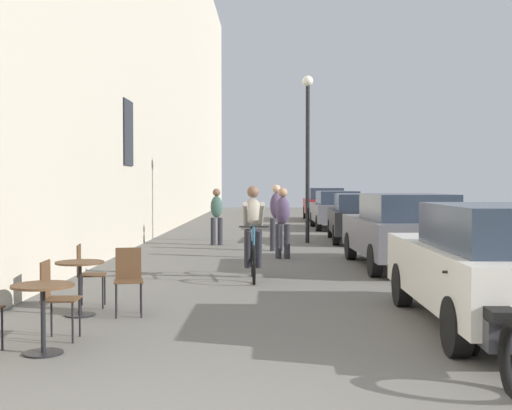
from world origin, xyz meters
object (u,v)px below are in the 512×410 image
object	(u,v)px
parked_car_third	(359,217)
parked_car_fourth	(336,209)
cafe_chair_near_toward_street	(55,294)
pedestrian_near	(283,219)
parked_car_fifth	(324,204)
parked_motorcycle	(491,329)
pedestrian_mid	(276,214)
pedestrian_far	(217,213)
parked_car_second	(402,229)
cafe_table_near	(43,304)
cafe_chair_mid_toward_wall	(129,276)
street_lamp	(308,137)
parked_car_nearest	(495,265)
cyclist_on_bicycle	(253,235)
cafe_table_mid	(80,277)
cafe_chair_mid_toward_street	(87,271)

from	to	relation	value
parked_car_third	parked_car_fourth	bearing A→B (deg)	91.35
cafe_chair_near_toward_street	pedestrian_near	xyz separation A→B (m)	(2.73, 8.18, 0.41)
parked_car_fifth	parked_motorcycle	xyz separation A→B (m)	(-0.58, -25.59, -0.39)
pedestrian_mid	parked_car_fourth	xyz separation A→B (m)	(2.38, 8.40, -0.21)
pedestrian_far	parked_car_second	distance (m)	6.64
cafe_table_near	parked_car_fifth	bearing A→B (deg)	78.76
cafe_chair_mid_toward_wall	parked_car_third	distance (m)	12.20
parked_car_fourth	parked_car_second	bearing A→B (deg)	-89.17
cafe_table_near	street_lamp	world-z (taller)	street_lamp
parked_car_nearest	parked_car_fourth	size ratio (longest dim) A/B	1.03
street_lamp	parked_car_second	world-z (taller)	street_lamp
cafe_table_near	parked_motorcycle	size ratio (longest dim) A/B	0.34
pedestrian_near	parked_motorcycle	world-z (taller)	pedestrian_near
parked_car_second	parked_car_fifth	size ratio (longest dim) A/B	1.02
cyclist_on_bicycle	cafe_table_near	bearing A→B (deg)	-110.41
pedestrian_mid	cafe_chair_near_toward_street	bearing A→B (deg)	-104.61
pedestrian_mid	cyclist_on_bicycle	bearing A→B (deg)	-95.46
parked_car_third	pedestrian_near	bearing A→B (deg)	-117.61
pedestrian_near	parked_car_third	xyz separation A→B (m)	(2.39, 4.57, -0.18)
parked_car_fifth	parked_car_second	bearing A→B (deg)	-89.62
cafe_table_near	parked_car_nearest	world-z (taller)	parked_car_nearest
cafe_chair_near_toward_street	pedestrian_mid	distance (m)	10.33
cafe_chair_near_toward_street	parked_car_third	distance (m)	13.74
pedestrian_far	parked_motorcycle	distance (m)	13.29
parked_car_second	parked_car_third	distance (m)	6.27
cafe_table_mid	parked_car_third	size ratio (longest dim) A/B	0.17
pedestrian_near	parked_car_third	world-z (taller)	pedestrian_near
cafe_table_near	cafe_table_mid	distance (m)	2.01
cafe_table_near	parked_car_fifth	xyz separation A→B (m)	(4.96, 24.99, 0.28)
parked_car_third	street_lamp	bearing A→B (deg)	-163.94
pedestrian_near	parked_car_nearest	bearing A→B (deg)	-72.53
street_lamp	parked_car_second	bearing A→B (deg)	-74.47
parked_car_fifth	cafe_table_near	bearing A→B (deg)	-101.24
parked_car_nearest	parked_car_third	xyz separation A→B (m)	(0.01, 12.12, -0.03)
cafe_chair_mid_toward_street	cafe_chair_near_toward_street	bearing A→B (deg)	-84.74
cafe_table_mid	cyclist_on_bicycle	xyz separation A→B (m)	(2.22, 3.47, 0.29)
street_lamp	parked_car_nearest	size ratio (longest dim) A/B	1.15
street_lamp	parked_motorcycle	distance (m)	13.81
cyclist_on_bicycle	street_lamp	bearing A→B (deg)	79.14
cafe_chair_mid_toward_street	pedestrian_near	bearing A→B (deg)	64.84
pedestrian_far	parked_car_third	distance (m)	4.36
cafe_chair_mid_toward_street	cafe_table_mid	bearing A→B (deg)	-82.87
cafe_table_near	pedestrian_mid	bearing A→B (deg)	76.59
parked_car_fourth	parked_car_fifth	size ratio (longest dim) A/B	0.96
cafe_table_mid	parked_car_nearest	xyz separation A→B (m)	(5.21, -0.75, 0.26)
cafe_chair_near_toward_street	parked_motorcycle	bearing A→B (deg)	-15.21
pedestrian_far	parked_car_nearest	xyz separation A→B (m)	(4.18, -10.96, -0.12)
pedestrian_mid	parked_car_second	size ratio (longest dim) A/B	0.39
cafe_table_mid	street_lamp	world-z (taller)	street_lamp
cafe_chair_mid_toward_wall	pedestrian_near	distance (m)	7.09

